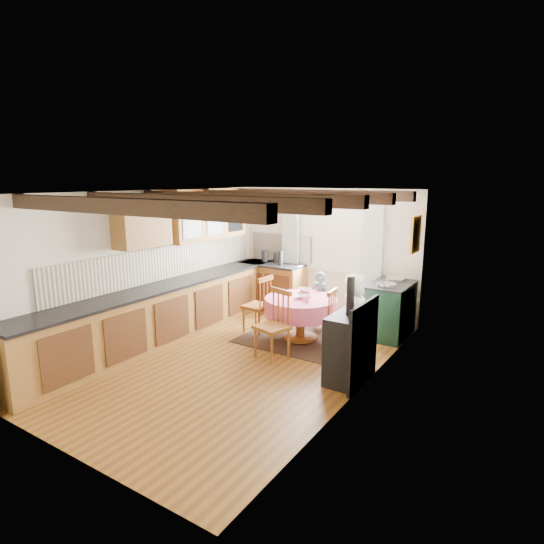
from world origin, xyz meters
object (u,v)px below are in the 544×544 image
Objects in this scene: child_right at (354,312)px; cup at (308,298)px; chair_near at (272,325)px; dining_table at (300,319)px; chair_left at (257,304)px; cast_iron_stove at (349,330)px; child_far at (320,300)px; chair_right at (342,320)px; aga_range at (389,309)px.

cup is at bearing 102.22° from child_right.
child_right is (0.85, 0.99, 0.08)m from chair_near.
dining_table is 0.82m from chair_left.
cast_iron_stove is (1.25, -0.99, 0.35)m from dining_table.
dining_table is at bearing 106.33° from child_far.
chair_right is (0.70, 0.87, -0.05)m from chair_near.
aga_range is 0.97× the size of child_far.
child_far is at bearing 105.34° from chair_near.
chair_near is at bearing 106.99° from child_far.
cast_iron_stove reaches higher than chair_left.
dining_table is 0.89m from chair_near.
chair_near is 1.03× the size of chair_left.
cast_iron_stove is (1.23, -0.11, 0.19)m from chair_near.
child_far is 9.51× the size of cup.
cup is (0.17, -0.09, 0.40)m from dining_table.
child_far reaches higher than aga_range.
aga_range is at bearing 93.21° from cast_iron_stove.
chair_left reaches higher than dining_table.
chair_left is at bearing 149.95° from chair_near.
chair_left is at bearing 178.25° from cup.
chair_near is at bearing -121.22° from aga_range.
chair_left is 0.71× the size of cast_iron_stove.
aga_range is (1.12, 1.86, -0.05)m from chair_near.
child_right reaches higher than chair_left.
chair_near is 9.50× the size of cup.
dining_table is 1.26× the size of chair_right.
child_far is at bearing 39.93° from chair_right.
chair_left is 1.07× the size of chair_right.
cast_iron_stove is 2.11m from child_far.
child_right is 0.74m from cup.
chair_near is at bearing 175.11° from cast_iron_stove.
chair_right is (0.72, -0.01, 0.11)m from dining_table.
cast_iron_stove is at bearing -38.28° from dining_table.
child_right reaches higher than child_far.
chair_right is 8.61× the size of cup.
dining_table is 0.72m from child_far.
cast_iron_stove is (2.05, -0.92, 0.20)m from chair_left.
child_right is 11.01× the size of cup.
dining_table is at bearing 93.06° from child_right.
chair_right is at bearing 94.32° from chair_left.
aga_range is 1.98m from cast_iron_stove.
chair_near is 1.03× the size of aga_range.
chair_right is at bearing 66.00° from chair_near.
child_far is at bearing 126.48° from cast_iron_stove.
chair_right is 1.14m from cast_iron_stove.
chair_left is 1.01m from cup.
dining_table is 0.90m from child_right.
child_right is (0.86, -0.59, 0.08)m from child_far.
chair_right is at bearing -113.16° from aga_range.
dining_table is 1.17× the size of aga_range.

